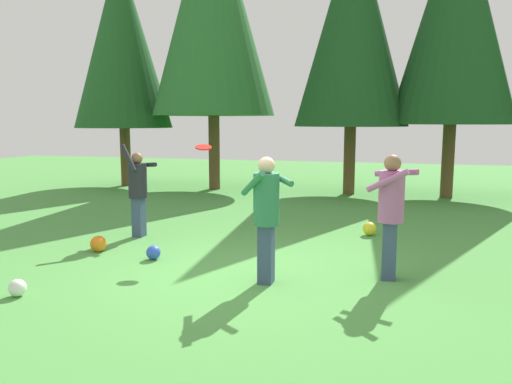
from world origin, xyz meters
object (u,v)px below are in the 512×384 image
at_px(person_thrower, 138,187).
at_px(ball_blue, 153,252).
at_px(ball_orange, 98,244).
at_px(person_catcher, 391,206).
at_px(frisbee, 203,147).
at_px(tree_center, 353,24).
at_px(ball_white, 17,288).
at_px(ball_yellow, 370,229).
at_px(person_bystander, 266,209).
at_px(tree_far_left, 121,41).
at_px(tree_right, 456,13).
at_px(tree_left, 212,4).

distance_m(person_thrower, ball_blue, 1.86).
bearing_deg(ball_orange, person_catcher, -2.33).
relative_size(frisbee, ball_orange, 1.36).
bearing_deg(tree_center, person_catcher, -80.98).
height_order(ball_white, tree_center, tree_center).
relative_size(ball_yellow, tree_center, 0.03).
relative_size(frisbee, ball_white, 1.69).
distance_m(ball_yellow, tree_center, 7.19).
bearing_deg(person_catcher, person_bystander, 36.71).
xyz_separation_m(ball_white, tree_center, (3.10, 9.86, 4.74)).
bearing_deg(person_bystander, frisbee, -0.00).
relative_size(ball_white, tree_far_left, 0.03).
bearing_deg(ball_blue, ball_orange, 170.62).
xyz_separation_m(person_bystander, tree_center, (0.30, 8.54, 3.86)).
distance_m(person_thrower, ball_orange, 1.42).
distance_m(person_catcher, tree_far_left, 12.27).
height_order(frisbee, tree_center, tree_center).
xyz_separation_m(ball_blue, tree_right, (4.98, 8.04, 4.90)).
distance_m(person_catcher, ball_white, 4.85).
xyz_separation_m(person_catcher, ball_white, (-4.36, -1.93, -0.90)).
distance_m(ball_white, tree_left, 11.32).
distance_m(person_catcher, person_bystander, 1.67).
height_order(person_bystander, tree_far_left, tree_far_left).
bearing_deg(person_catcher, frisbee, -0.00).
relative_size(person_thrower, person_catcher, 1.02).
bearing_deg(ball_yellow, tree_right, 71.38).
height_order(person_thrower, ball_blue, person_thrower).
distance_m(person_bystander, tree_far_left, 11.66).
distance_m(frisbee, ball_yellow, 3.52).
bearing_deg(ball_white, person_thrower, 92.59).
height_order(person_catcher, frisbee, frisbee).
distance_m(ball_blue, ball_white, 2.11).
bearing_deg(ball_orange, ball_blue, -9.38).
distance_m(ball_blue, ball_yellow, 4.07).
height_order(ball_orange, ball_white, ball_orange).
bearing_deg(tree_left, person_catcher, -55.35).
relative_size(person_bystander, tree_right, 0.21).
relative_size(person_bystander, tree_center, 0.22).
height_order(tree_left, tree_far_left, tree_left).
relative_size(ball_orange, ball_blue, 1.20).
distance_m(tree_right, tree_far_left, 10.07).
distance_m(person_bystander, ball_blue, 2.24).
bearing_deg(ball_blue, tree_center, 74.05).
bearing_deg(person_bystander, ball_orange, 30.68).
xyz_separation_m(tree_right, tree_left, (-6.91, -0.16, 0.64)).
distance_m(tree_center, tree_left, 4.27).
height_order(tree_right, tree_center, tree_right).
relative_size(person_catcher, tree_left, 0.19).
xyz_separation_m(ball_yellow, tree_center, (-0.88, 5.35, 4.72)).
bearing_deg(tree_far_left, person_bystander, -50.45).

